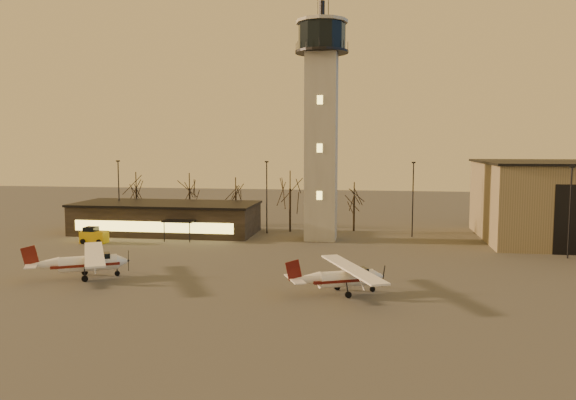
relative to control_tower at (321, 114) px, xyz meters
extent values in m
plane|color=#423F3D|center=(0.00, -30.00, -16.33)|extent=(220.00, 220.00, 0.00)
cube|color=#999692|center=(0.00, 0.00, -4.33)|extent=(4.00, 4.00, 24.00)
cylinder|color=black|center=(0.00, 0.00, 7.82)|extent=(6.80, 6.80, 0.30)
cylinder|color=black|center=(0.00, 0.00, 9.67)|extent=(6.00, 6.00, 3.40)
cylinder|color=#999692|center=(0.00, 0.00, 11.57)|extent=(6.60, 6.60, 0.40)
cylinder|color=black|center=(0.00, 0.00, 12.97)|extent=(0.70, 0.70, 2.40)
cube|color=black|center=(-22.00, 2.00, -14.33)|extent=(25.00, 10.00, 4.00)
cube|color=black|center=(-22.00, 2.00, -12.18)|extent=(25.40, 10.40, 0.30)
cube|color=#FAD657|center=(-22.00, -3.02, -14.73)|extent=(22.00, 0.08, 1.40)
cube|color=black|center=(-18.00, -4.00, -13.73)|extent=(4.00, 2.00, 0.20)
cylinder|color=black|center=(-30.00, 4.00, -11.33)|extent=(0.16, 0.16, 10.00)
cube|color=black|center=(-30.00, 4.00, -6.28)|extent=(0.50, 0.25, 0.18)
cylinder|color=black|center=(-8.00, 4.00, -11.33)|extent=(0.16, 0.16, 10.00)
cube|color=black|center=(-8.00, 4.00, -6.28)|extent=(0.50, 0.25, 0.18)
cylinder|color=black|center=(12.00, 4.00, -11.33)|extent=(0.16, 0.16, 10.00)
cube|color=black|center=(12.00, 4.00, -6.28)|extent=(0.50, 0.25, 0.18)
cylinder|color=black|center=(28.00, -8.00, -11.33)|extent=(0.16, 0.16, 10.00)
cube|color=black|center=(28.00, -8.00, -6.28)|extent=(0.50, 0.25, 0.18)
cylinder|color=black|center=(-30.00, 10.00, -13.46)|extent=(0.28, 0.28, 5.74)
cylinder|color=black|center=(-14.00, 10.00, -13.70)|extent=(0.28, 0.28, 5.25)
cylinder|color=black|center=(-5.00, 6.00, -13.25)|extent=(0.28, 0.28, 6.16)
cylinder|color=black|center=(4.00, 8.00, -13.84)|extent=(0.28, 0.28, 4.97)
cylinder|color=black|center=(-22.00, 12.00, -13.53)|extent=(0.28, 0.28, 5.60)
cylinder|color=white|center=(4.76, -26.46, -15.03)|extent=(4.92, 3.20, 1.35)
cone|color=white|center=(7.32, -25.31, -15.03)|extent=(1.38, 1.56, 1.29)
cone|color=white|center=(1.54, -27.92, -14.87)|extent=(2.75, 2.07, 1.14)
cube|color=black|center=(5.71, -26.04, -14.56)|extent=(1.87, 1.64, 0.73)
cube|color=#500F0B|center=(4.57, -26.55, -15.08)|extent=(5.69, 3.58, 0.23)
cube|color=white|center=(5.24, -26.25, -14.21)|extent=(6.14, 11.06, 0.15)
cube|color=white|center=(0.69, -28.31, -14.77)|extent=(2.27, 3.51, 0.08)
cube|color=#500F0B|center=(0.59, -28.35, -14.04)|extent=(1.35, 0.67, 1.76)
cylinder|color=white|center=(-19.36, -24.69, -14.93)|extent=(5.21, 3.76, 1.45)
cone|color=white|center=(-16.71, -23.24, -14.93)|extent=(1.55, 1.70, 1.39)
cone|color=white|center=(-22.69, -26.53, -14.76)|extent=(2.94, 2.37, 1.23)
cube|color=black|center=(-18.38, -24.16, -14.42)|extent=(2.04, 1.84, 0.78)
cube|color=#5D150D|center=(-19.55, -24.80, -14.98)|extent=(6.01, 4.23, 0.25)
cube|color=white|center=(-18.87, -24.43, -14.05)|extent=(7.41, 11.58, 0.16)
cube|color=white|center=(-23.57, -27.02, -14.65)|extent=(2.66, 3.72, 0.09)
cube|color=#5D150D|center=(-23.67, -27.07, -13.86)|extent=(1.40, 0.83, 1.90)
cube|color=gold|center=(-28.11, -7.11, -15.58)|extent=(3.23, 1.74, 1.50)
cube|color=black|center=(-28.54, -7.10, -14.72)|extent=(1.51, 1.51, 0.86)
camera|label=1|loc=(7.13, -72.63, -3.84)|focal=35.00mm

